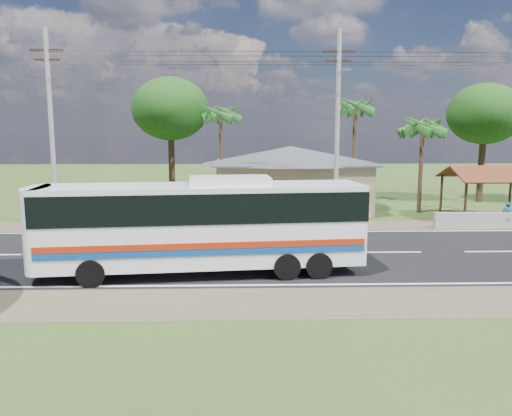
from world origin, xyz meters
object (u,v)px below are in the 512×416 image
at_px(waiting_shed, 491,175).
at_px(person, 507,215).
at_px(coach_bus, 204,219).
at_px(motorcycle, 338,218).

relative_size(waiting_shed, person, 3.50).
height_order(coach_bus, motorcycle, coach_bus).
relative_size(coach_bus, motorcycle, 7.65).
distance_m(waiting_shed, motorcycle, 10.22).
bearing_deg(coach_bus, motorcycle, 48.63).
bearing_deg(person, motorcycle, -3.34).
distance_m(coach_bus, person, 18.69).
bearing_deg(person, waiting_shed, -94.63).
xyz_separation_m(motorcycle, person, (9.39, -1.05, 0.32)).
height_order(waiting_shed, coach_bus, coach_bus).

